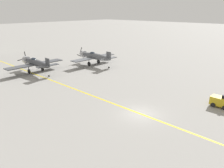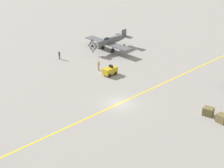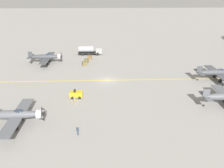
{
  "view_description": "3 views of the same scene",
  "coord_description": "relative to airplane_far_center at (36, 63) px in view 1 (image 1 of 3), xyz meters",
  "views": [
    {
      "loc": [
        -20.36,
        -14.09,
        12.29
      ],
      "look_at": [
        1.1,
        5.85,
        2.3
      ],
      "focal_mm": 35.0,
      "sensor_mm": 36.0,
      "label": 1
    },
    {
      "loc": [
        -35.2,
        35.83,
        26.14
      ],
      "look_at": [
        2.93,
        -1.26,
        1.86
      ],
      "focal_mm": 60.0,
      "sensor_mm": 36.0,
      "label": 2
    },
    {
      "loc": [
        49.59,
        -0.79,
        21.15
      ],
      "look_at": [
        9.52,
        0.81,
        3.23
      ],
      "focal_mm": 35.0,
      "sensor_mm": 36.0,
      "label": 3
    }
  ],
  "objects": [
    {
      "name": "ground_plane",
      "position": [
        -0.91,
        -26.87,
        -2.01
      ],
      "size": [
        400.0,
        400.0,
        0.0
      ],
      "primitive_type": "plane",
      "color": "gray"
    },
    {
      "name": "taxiway_stripe",
      "position": [
        -0.91,
        -26.87,
        -2.01
      ],
      "size": [
        0.3,
        160.0,
        0.01
      ],
      "primitive_type": "cube",
      "color": "yellow",
      "rests_on": "ground"
    },
    {
      "name": "airplane_far_center",
      "position": [
        0.0,
        0.0,
        0.0
      ],
      "size": [
        12.0,
        9.98,
        3.79
      ],
      "rotation": [
        0.0,
        0.0,
        0.19
      ],
      "color": "#46494E",
      "rests_on": "ground"
    },
    {
      "name": "airplane_far_right",
      "position": [
        12.66,
        -3.94,
        0.0
      ],
      "size": [
        12.0,
        9.98,
        3.67
      ],
      "rotation": [
        0.0,
        0.0,
        -0.19
      ],
      "color": "#595B60",
      "rests_on": "ground"
    },
    {
      "name": "tow_tractor",
      "position": [
        8.04,
        -33.48,
        -1.22
      ],
      "size": [
        1.57,
        2.6,
        1.79
      ],
      "color": "gold",
      "rests_on": "ground"
    }
  ]
}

